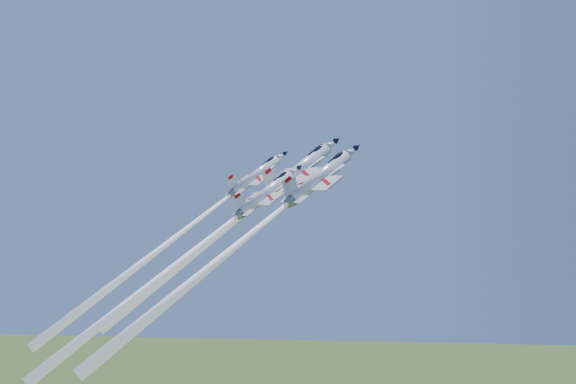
# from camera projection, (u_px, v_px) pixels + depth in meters

# --- Properties ---
(jet_lead) EXTENTS (31.51, 25.14, 34.67)m
(jet_lead) POSITION_uv_depth(u_px,v_px,m) (239.00, 218.00, 101.95)
(jet_lead) COLOR silver
(jet_left) EXTENTS (31.47, 25.16, 35.87)m
(jet_left) POSITION_uv_depth(u_px,v_px,m) (180.00, 234.00, 103.45)
(jet_left) COLOR silver
(jet_right) EXTENTS (32.72, 26.13, 36.59)m
(jet_right) POSITION_uv_depth(u_px,v_px,m) (244.00, 239.00, 91.65)
(jet_right) COLOR silver
(jet_slot) EXTENTS (30.89, 24.69, 34.94)m
(jet_slot) POSITION_uv_depth(u_px,v_px,m) (188.00, 255.00, 93.57)
(jet_slot) COLOR silver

